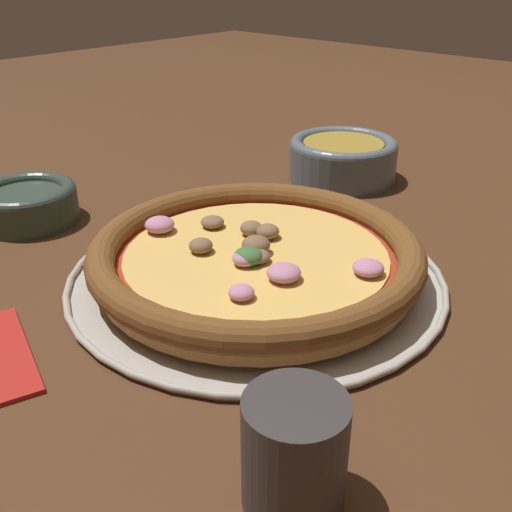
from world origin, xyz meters
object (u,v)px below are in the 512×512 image
pizza_tray (256,276)px  drinking_cup (294,453)px  bowl_near (343,157)px  bowl_far (27,203)px  pizza (256,255)px

pizza_tray → drinking_cup: bearing=137.2°
bowl_near → drinking_cup: 0.58m
pizza_tray → bowl_far: bowl_far is taller
drinking_cup → pizza_tray: bearing=-42.8°
bowl_far → pizza: bearing=-165.4°
bowl_far → drinking_cup: size_ratio=1.59×
pizza_tray → pizza: (0.00, 0.00, 0.02)m
bowl_near → bowl_far: bearing=63.6°
bowl_near → pizza_tray: bearing=110.1°
pizza → drinking_cup: bearing=137.3°
pizza → drinking_cup: 0.27m
bowl_far → drinking_cup: drinking_cup is taller
pizza_tray → pizza: size_ratio=1.14×
pizza → bowl_far: pizza is taller
pizza → bowl_near: bearing=-69.9°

